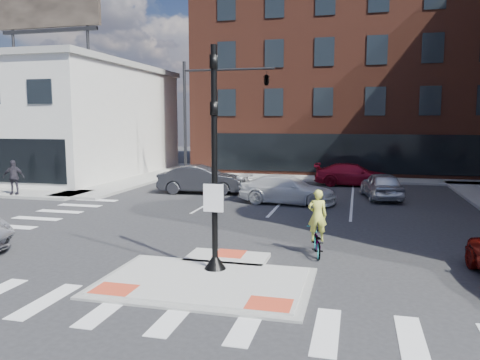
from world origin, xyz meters
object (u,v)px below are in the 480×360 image
(bg_car_red, at_px, (353,175))
(pedestrian_b, at_px, (13,177))
(white_pickup, at_px, (287,190))
(cyclist, at_px, (317,233))
(bg_car_silver, at_px, (382,185))
(bg_car_dark, at_px, (201,179))

(bg_car_red, distance_m, pedestrian_b, 20.12)
(white_pickup, xyz_separation_m, pedestrian_b, (-14.77, -1.66, 0.39))
(cyclist, bearing_deg, pedestrian_b, -33.61)
(cyclist, relative_size, pedestrian_b, 1.09)
(bg_car_red, bearing_deg, white_pickup, 156.44)
(bg_car_silver, bearing_deg, white_pickup, 20.29)
(bg_car_silver, height_order, bg_car_red, bg_car_silver)
(bg_car_dark, height_order, cyclist, cyclist)
(bg_car_dark, xyz_separation_m, bg_car_silver, (9.98, 0.51, -0.08))
(bg_car_dark, relative_size, bg_car_silver, 1.14)
(white_pickup, bearing_deg, pedestrian_b, 102.18)
(bg_car_dark, distance_m, bg_car_silver, 9.99)
(white_pickup, xyz_separation_m, cyclist, (2.22, -8.86, -0.01))
(cyclist, height_order, pedestrian_b, cyclist)
(bg_car_dark, height_order, bg_car_red, bg_car_dark)
(white_pickup, xyz_separation_m, bg_car_silver, (4.67, 2.68, 0.01))
(bg_car_dark, height_order, pedestrian_b, pedestrian_b)
(white_pickup, height_order, pedestrian_b, pedestrian_b)
(white_pickup, height_order, bg_car_red, bg_car_red)
(bg_car_silver, relative_size, bg_car_red, 0.86)
(bg_car_red, relative_size, cyclist, 2.39)
(bg_car_red, relative_size, pedestrian_b, 2.60)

